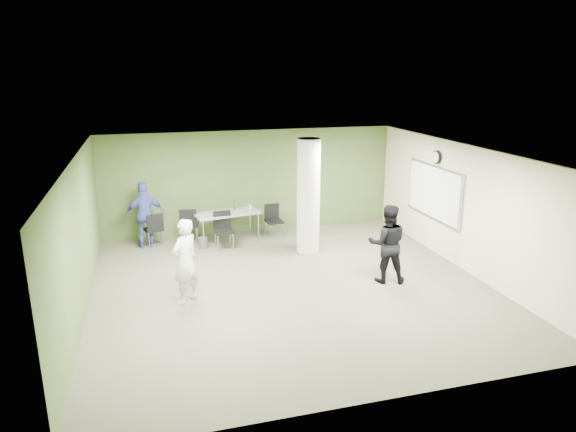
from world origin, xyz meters
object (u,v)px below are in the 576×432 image
object	(u,v)px
woman_white	(185,261)
man_blue	(145,215)
folding_table	(228,214)
man_black	(387,244)
chair_back_left	(154,227)

from	to	relation	value
woman_white	man_blue	size ratio (longest dim) A/B	1.00
folding_table	woman_white	distance (m)	3.67
woman_white	man_blue	xyz separation A→B (m)	(-0.70, 3.56, -0.00)
woman_white	man_blue	bearing A→B (deg)	-119.45
man_blue	woman_white	bearing A→B (deg)	92.04
woman_white	man_black	size ratio (longest dim) A/B	1.00
folding_table	woman_white	bearing A→B (deg)	-122.46
chair_back_left	man_blue	world-z (taller)	man_blue
chair_back_left	man_black	distance (m)	5.93
folding_table	chair_back_left	distance (m)	1.89
folding_table	man_blue	distance (m)	2.07
woman_white	man_black	world-z (taller)	man_black
folding_table	chair_back_left	xyz separation A→B (m)	(-1.87, 0.12, -0.23)
folding_table	chair_back_left	world-z (taller)	folding_table
man_black	man_blue	distance (m)	6.09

